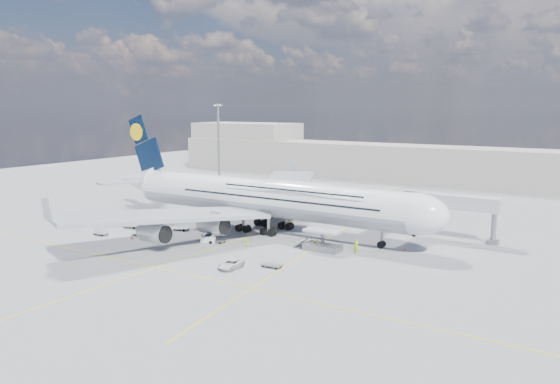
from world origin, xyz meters
The scene contains 32 objects.
ground centered at (0.00, 0.00, 0.00)m, with size 300.00×300.00×0.00m, color gray.
taxi_line_main centered at (0.00, 0.00, 0.01)m, with size 0.25×220.00×0.01m, color yellow.
taxi_line_cross centered at (0.00, -20.00, 0.01)m, with size 120.00×0.25×0.01m, color yellow.
taxi_line_diag centered at (14.00, 10.00, 0.01)m, with size 0.25×100.00×0.01m, color yellow.
airliner centered at (0.26, 10.00, 6.87)m, with size 77.26×79.15×23.71m.
jet_bridge centered at (29.81, 20.94, 6.85)m, with size 18.80×12.10×8.50m.
cargo_loader centered at (16.82, 2.89, 1.25)m, with size 8.53×3.20×3.67m.
light_mast centered at (-40.00, 45.00, 13.21)m, with size 3.00×0.70×25.50m.
terminal centered at (0.00, 95.00, 6.00)m, with size 180.00×16.00×12.00m, color #B2AD9E.
hangar centered at (-70.00, 100.00, 9.00)m, with size 40.00×22.00×18.00m, color #B2AD9E.
tree_line centered at (40.00, 140.00, 4.00)m, with size 160.00×6.00×8.00m, color #193814.
dolly_row_a centered at (-24.85, -10.34, 0.98)m, with size 2.99×1.77×1.82m.
dolly_row_b centered at (-17.86, -6.34, 0.39)m, with size 3.82×2.72×0.50m.
dolly_row_c centered at (-14.45, 1.16, 0.37)m, with size 3.64×2.83×0.47m.
dolly_back centered at (-24.47, -2.76, 1.17)m, with size 3.88×3.14×2.17m.
dolly_nose_far centered at (15.04, -10.15, 0.36)m, with size 3.30×1.94×0.47m.
dolly_nose_near centered at (-1.85, -2.84, 0.33)m, with size 3.07×1.94×0.42m.
baggage_tug centered at (-3.13, -3.81, 0.72)m, with size 2.87×2.12×1.63m.
catering_truck_inner centered at (-5.84, 31.33, 1.73)m, with size 6.65×4.34×3.67m.
catering_truck_outer centered at (-12.77, 35.06, 1.68)m, with size 6.48×3.83×3.62m.
service_van centered at (10.09, -14.16, 0.67)m, with size 2.24×4.85×1.35m, color silver.
crew_nose centered at (22.02, 5.94, 0.98)m, with size 0.72×0.47×1.97m, color #E8FD1A.
crew_loader centered at (22.70, 4.03, 0.80)m, with size 0.77×0.60×1.59m, color #96E518.
crew_wing centered at (-18.74, 3.53, 0.96)m, with size 1.12×0.47×1.92m, color #91E317.
crew_van centered at (15.46, 3.15, 0.77)m, with size 0.75×0.49×1.54m, color #D1F91A.
crew_tug centered at (4.72, -2.59, 0.80)m, with size 1.03×0.59×1.60m, color #D0F519.
cone_nose centered at (29.09, 10.69, 0.24)m, with size 0.40×0.40×0.51m.
cone_wing_left_inner centered at (-7.22, 23.93, 0.27)m, with size 0.43×0.43×0.55m.
cone_wing_left_outer centered at (-15.38, 42.44, 0.30)m, with size 0.48×0.48×0.62m.
cone_wing_right_inner centered at (-7.62, -0.39, 0.30)m, with size 0.50×0.50×0.63m.
cone_wing_right_outer centered at (-17.27, -9.30, 0.27)m, with size 0.45×0.45×0.57m.
cone_tail centered at (-32.60, 2.95, 0.24)m, with size 0.40×0.40×0.51m.
Camera 1 is at (60.55, -78.61, 24.93)m, focal length 35.00 mm.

